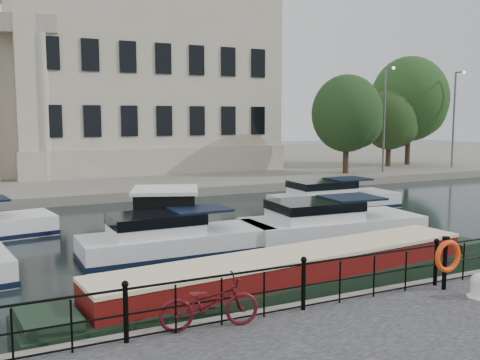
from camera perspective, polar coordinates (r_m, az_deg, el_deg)
name	(u,v)px	position (r m, az deg, el deg)	size (l,w,h in m)	color
ground_plane	(256,302)	(14.42, 1.75, -12.89)	(160.00, 160.00, 0.00)	black
far_bank	(58,167)	(51.60, -18.88, 1.31)	(120.00, 42.00, 0.55)	#6B665B
railing	(304,281)	(12.20, 6.79, -10.69)	(24.14, 0.14, 1.22)	black
civic_building	(49,90)	(47.07, -19.75, 9.03)	(53.55, 31.84, 16.85)	#ADA38C
lamp_posts	(421,117)	(46.00, 18.76, 6.34)	(8.24, 1.55, 8.07)	#59595B
bicycle	(209,303)	(11.15, -3.29, -12.94)	(0.72, 2.07, 1.09)	#4C0D15
mooring_bollard	(479,286)	(14.18, 24.13, -10.29)	(0.53, 0.53, 0.60)	silver
life_ring_post	(447,257)	(14.32, 21.24, -7.67)	(0.83, 0.21, 1.35)	black
narrowboat	(296,282)	(14.93, 5.97, -10.75)	(14.51, 3.23, 1.53)	black
harbour_hut	(166,218)	(20.87, -7.94, -4.06)	(4.13, 3.80, 2.21)	#6B665B
cabin_cruisers	(144,236)	(20.67, -10.17, -5.87)	(28.22, 10.21, 1.99)	silver
trees	(394,109)	(47.88, 16.06, 7.32)	(15.86, 9.86, 9.68)	black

